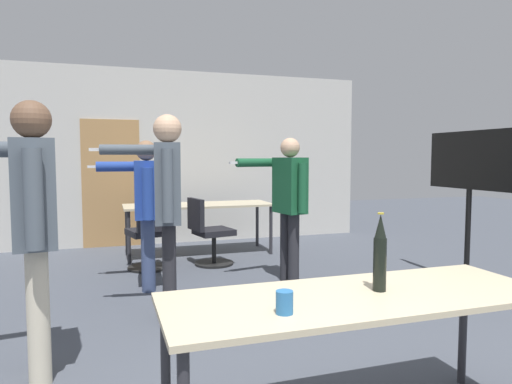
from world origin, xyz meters
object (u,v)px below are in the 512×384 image
Objects in this scene: tv_screen at (470,186)px; person_left_plaid at (289,195)px; person_far_watching at (32,213)px; person_near_casual at (146,201)px; person_right_polo at (167,195)px; office_chair_near_pushed at (150,236)px; beer_bottle at (380,254)px; office_chair_mid_tucked at (209,234)px; drink_cup at (284,302)px.

tv_screen is 2.03m from person_left_plaid.
person_far_watching is 1.11× the size of person_near_casual.
tv_screen is 1.04× the size of person_left_plaid.
person_right_polo reaches higher than office_chair_near_pushed.
person_near_casual is (0.85, 1.86, -0.12)m from person_far_watching.
tv_screen is 4.26× the size of beer_bottle.
person_near_casual is (-0.09, 1.09, -0.15)m from person_right_polo.
person_left_plaid is 1.72m from person_right_polo.
person_near_casual is 1.73× the size of office_chair_near_pushed.
beer_bottle is at bearing -92.66° from office_chair_near_pushed.
person_far_watching is at bearing 158.34° from person_near_casual.
office_chair_mid_tucked is at bearing -125.23° from tv_screen.
person_far_watching reaches higher than tv_screen.
person_left_plaid is at bearing -51.40° from person_right_polo.
person_left_plaid is at bearing -95.33° from person_near_casual.
person_left_plaid is at bearing -110.97° from tv_screen.
person_near_casual is at bearing 70.88° from person_left_plaid.
person_near_casual reaches higher than office_chair_mid_tucked.
person_far_watching is at bearing -78.08° from tv_screen.
person_far_watching is 2.05m from person_near_casual.
office_chair_mid_tucked is at bearing 90.87° from beer_bottle.
office_chair_near_pushed is (0.96, 2.72, -0.65)m from person_far_watching.
tv_screen is 1.07× the size of person_near_casual.
office_chair_near_pushed is at bearing 42.91° from person_left_plaid.
person_left_plaid is at bearing -50.95° from office_chair_near_pushed.
beer_bottle is at bearing -159.95° from person_near_casual.
office_chair_mid_tucked reaches higher than drink_cup.
person_right_polo is 1.11× the size of person_near_casual.
person_left_plaid reaches higher than office_chair_near_pushed.
person_left_plaid is 4.08× the size of beer_bottle.
drink_cup is (0.24, -4.07, 0.36)m from office_chair_near_pushed.
office_chair_near_pushed is 4.02m from beer_bottle.
person_left_plaid reaches higher than office_chair_mid_tucked.
beer_bottle is (0.84, -3.90, 0.50)m from office_chair_near_pushed.
beer_bottle is (-0.64, -2.82, -0.06)m from person_left_plaid.
office_chair_near_pushed is (-1.48, 1.08, -0.57)m from person_left_plaid.
tv_screen is 4.42m from person_far_watching.
beer_bottle is at bearing -148.07° from person_right_polo.
person_far_watching is 1.00× the size of person_right_polo.
tv_screen is at bearing -102.46° from person_near_casual.
tv_screen is at bearing -42.95° from office_chair_near_pushed.
person_far_watching is 1.92× the size of office_chair_near_pushed.
person_left_plaid reaches higher than beer_bottle.
person_far_watching is 2.15m from beer_bottle.
person_far_watching reaches higher than office_chair_near_pushed.
tv_screen is at bearing -121.86° from person_left_plaid.
person_right_polo is 2.00× the size of office_chair_mid_tucked.
person_near_casual reaches higher than drink_cup.
tv_screen is 0.97× the size of person_far_watching.
person_left_plaid is 16.19× the size of drink_cup.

